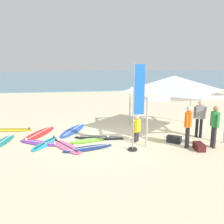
{
  "coord_description": "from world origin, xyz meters",
  "views": [
    {
      "loc": [
        -1.43,
        -11.29,
        3.63
      ],
      "look_at": [
        0.18,
        0.67,
        1.0
      ],
      "focal_mm": 41.22,
      "sensor_mm": 36.0,
      "label": 1
    }
  ],
  "objects_px": {
    "person_yellow": "(137,127)",
    "gear_bag_near_tent": "(174,139)",
    "surfboard_navy": "(88,148)",
    "surfboard_blue": "(73,130)",
    "gear_bag_by_pole": "(199,147)",
    "canopy_tent": "(174,83)",
    "surfboard_purple": "(39,143)",
    "surfboard_red": "(39,134)",
    "surfboard_black": "(99,138)",
    "surfboard_lime": "(91,140)",
    "person_grey": "(200,116)",
    "person_orange": "(188,124)",
    "surfboard_teal": "(3,142)",
    "surfboard_pink": "(66,146)",
    "person_green": "(215,124)",
    "banner_flag": "(136,111)",
    "surfboard_yellow": "(12,130)",
    "surfboard_cyan": "(45,143)"
  },
  "relations": [
    {
      "from": "surfboard_pink",
      "to": "gear_bag_by_pole",
      "type": "relative_size",
      "value": 3.63
    },
    {
      "from": "surfboard_blue",
      "to": "person_orange",
      "type": "bearing_deg",
      "value": -32.81
    },
    {
      "from": "surfboard_teal",
      "to": "surfboard_yellow",
      "type": "xyz_separation_m",
      "value": [
        -0.05,
        1.85,
        -0.0
      ]
    },
    {
      "from": "surfboard_navy",
      "to": "surfboard_black",
      "type": "height_order",
      "value": "same"
    },
    {
      "from": "surfboard_red",
      "to": "surfboard_black",
      "type": "xyz_separation_m",
      "value": [
        2.75,
        -0.96,
        0.0
      ]
    },
    {
      "from": "surfboard_blue",
      "to": "gear_bag_near_tent",
      "type": "relative_size",
      "value": 4.21
    },
    {
      "from": "surfboard_blue",
      "to": "surfboard_teal",
      "type": "height_order",
      "value": "same"
    },
    {
      "from": "canopy_tent",
      "to": "banner_flag",
      "type": "distance_m",
      "value": 3.13
    },
    {
      "from": "surfboard_teal",
      "to": "surfboard_pink",
      "type": "height_order",
      "value": "same"
    },
    {
      "from": "surfboard_pink",
      "to": "surfboard_purple",
      "type": "distance_m",
      "value": 1.29
    },
    {
      "from": "person_yellow",
      "to": "gear_bag_by_pole",
      "type": "bearing_deg",
      "value": -31.15
    },
    {
      "from": "person_yellow",
      "to": "surfboard_navy",
      "type": "bearing_deg",
      "value": -162.77
    },
    {
      "from": "banner_flag",
      "to": "gear_bag_by_pole",
      "type": "bearing_deg",
      "value": -7.16
    },
    {
      "from": "surfboard_navy",
      "to": "surfboard_red",
      "type": "distance_m",
      "value": 3.17
    },
    {
      "from": "canopy_tent",
      "to": "surfboard_purple",
      "type": "distance_m",
      "value": 6.59
    },
    {
      "from": "surfboard_blue",
      "to": "gear_bag_by_pole",
      "type": "relative_size",
      "value": 4.21
    },
    {
      "from": "person_yellow",
      "to": "person_green",
      "type": "bearing_deg",
      "value": -21.51
    },
    {
      "from": "surfboard_teal",
      "to": "person_green",
      "type": "relative_size",
      "value": 1.18
    },
    {
      "from": "surfboard_purple",
      "to": "gear_bag_near_tent",
      "type": "bearing_deg",
      "value": -6.09
    },
    {
      "from": "surfboard_purple",
      "to": "person_grey",
      "type": "bearing_deg",
      "value": -0.6
    },
    {
      "from": "surfboard_yellow",
      "to": "gear_bag_by_pole",
      "type": "distance_m",
      "value": 8.87
    },
    {
      "from": "canopy_tent",
      "to": "gear_bag_by_pole",
      "type": "height_order",
      "value": "canopy_tent"
    },
    {
      "from": "surfboard_purple",
      "to": "person_yellow",
      "type": "relative_size",
      "value": 1.6
    },
    {
      "from": "surfboard_yellow",
      "to": "banner_flag",
      "type": "xyz_separation_m",
      "value": [
        5.5,
        -3.51,
        1.54
      ]
    },
    {
      "from": "surfboard_teal",
      "to": "person_orange",
      "type": "height_order",
      "value": "person_orange"
    },
    {
      "from": "surfboard_purple",
      "to": "surfboard_pink",
      "type": "bearing_deg",
      "value": -27.45
    },
    {
      "from": "surfboard_pink",
      "to": "gear_bag_by_pole",
      "type": "bearing_deg",
      "value": -11.07
    },
    {
      "from": "surfboard_lime",
      "to": "gear_bag_near_tent",
      "type": "distance_m",
      "value": 3.6
    },
    {
      "from": "surfboard_red",
      "to": "surfboard_black",
      "type": "relative_size",
      "value": 1.11
    },
    {
      "from": "surfboard_lime",
      "to": "person_orange",
      "type": "relative_size",
      "value": 1.22
    },
    {
      "from": "surfboard_navy",
      "to": "surfboard_red",
      "type": "bearing_deg",
      "value": 134.53
    },
    {
      "from": "surfboard_cyan",
      "to": "surfboard_red",
      "type": "relative_size",
      "value": 0.73
    },
    {
      "from": "person_grey",
      "to": "person_yellow",
      "type": "bearing_deg",
      "value": -176.15
    },
    {
      "from": "surfboard_blue",
      "to": "person_grey",
      "type": "relative_size",
      "value": 1.48
    },
    {
      "from": "canopy_tent",
      "to": "person_green",
      "type": "xyz_separation_m",
      "value": [
        0.95,
        -2.16,
        -1.4
      ]
    },
    {
      "from": "surfboard_blue",
      "to": "surfboard_purple",
      "type": "height_order",
      "value": "same"
    },
    {
      "from": "surfboard_cyan",
      "to": "person_green",
      "type": "relative_size",
      "value": 1.1
    },
    {
      "from": "surfboard_blue",
      "to": "gear_bag_by_pole",
      "type": "xyz_separation_m",
      "value": [
        4.99,
        -3.31,
        0.1
      ]
    },
    {
      "from": "surfboard_teal",
      "to": "person_orange",
      "type": "relative_size",
      "value": 1.18
    },
    {
      "from": "surfboard_yellow",
      "to": "surfboard_black",
      "type": "distance_m",
      "value": 4.57
    },
    {
      "from": "surfboard_pink",
      "to": "person_green",
      "type": "xyz_separation_m",
      "value": [
        5.92,
        -0.82,
        0.95
      ]
    },
    {
      "from": "surfboard_purple",
      "to": "gear_bag_near_tent",
      "type": "relative_size",
      "value": 3.19
    },
    {
      "from": "surfboard_yellow",
      "to": "canopy_tent",
      "type": "bearing_deg",
      "value": -10.74
    },
    {
      "from": "surfboard_red",
      "to": "person_orange",
      "type": "distance_m",
      "value": 6.79
    },
    {
      "from": "surfboard_yellow",
      "to": "gear_bag_by_pole",
      "type": "bearing_deg",
      "value": -25.56
    },
    {
      "from": "surfboard_teal",
      "to": "person_orange",
      "type": "distance_m",
      "value": 7.82
    },
    {
      "from": "person_yellow",
      "to": "gear_bag_near_tent",
      "type": "relative_size",
      "value": 2.0
    },
    {
      "from": "person_green",
      "to": "person_grey",
      "type": "xyz_separation_m",
      "value": [
        0.03,
        1.34,
        0.0
      ]
    },
    {
      "from": "person_grey",
      "to": "gear_bag_by_pole",
      "type": "relative_size",
      "value": 2.85
    },
    {
      "from": "surfboard_yellow",
      "to": "surfboard_pink",
      "type": "relative_size",
      "value": 1.0
    }
  ]
}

